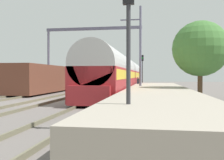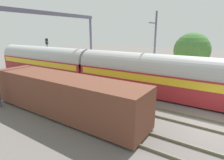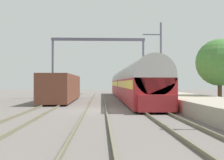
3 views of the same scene
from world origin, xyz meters
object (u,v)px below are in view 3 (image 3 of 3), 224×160
Objects in this scene: catenary_gantry at (98,55)px; person_crossing at (147,91)px; railway_signal_far at (134,76)px; freight_car at (62,88)px; passenger_train at (129,83)px.

person_crossing is at bearing -28.33° from catenary_gantry.
freight_car is at bearing -124.64° from railway_signal_far.
passenger_train is 5.45m from catenary_gantry.
freight_car is at bearing -83.90° from person_crossing.
freight_car is (-7.78, -4.24, -0.50)m from passenger_train.
freight_car is 17.14m from railway_signal_far.
freight_car is at bearing -125.79° from catenary_gantry.
railway_signal_far is at bearing 78.93° from passenger_train.
catenary_gantry reaches higher than passenger_train.
passenger_train is at bearing -101.07° from railway_signal_far.
passenger_train is at bearing 28.57° from freight_car.
railway_signal_far is at bearing 56.10° from catenary_gantry.
catenary_gantry is at bearing -125.50° from person_crossing.
person_crossing is 8.00m from catenary_gantry.
passenger_train is 8.87m from freight_car.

